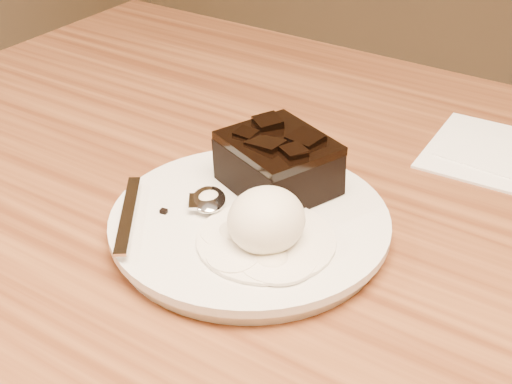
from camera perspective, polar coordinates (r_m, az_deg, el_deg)
The scene contains 8 objects.
plate at distance 0.63m, azimuth -0.50°, elevation -2.70°, with size 0.25×0.25×0.02m, color silver.
brownie at distance 0.66m, azimuth 1.76°, elevation 2.06°, with size 0.09×0.08×0.04m, color black.
ice_cream_scoop at distance 0.58m, azimuth 0.83°, elevation -2.25°, with size 0.06×0.07×0.05m, color silver.
melt_puddle at distance 0.59m, azimuth 0.81°, elevation -3.91°, with size 0.12×0.12×0.00m, color white.
spoon at distance 0.64m, azimuth -3.80°, elevation -0.74°, with size 0.03×0.17×0.01m, color silver, non-canonical shape.
napkin at distance 0.80m, azimuth 18.79°, elevation 2.94°, with size 0.14×0.14×0.01m, color white.
crumb_a at distance 0.63m, azimuth -7.37°, elevation -1.54°, with size 0.01×0.01×0.00m, color black.
crumb_b at distance 0.61m, azimuth 1.06°, elevation -2.70°, with size 0.01×0.01×0.00m, color black.
Camera 1 is at (0.23, -0.48, 1.12)m, focal length 50.17 mm.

